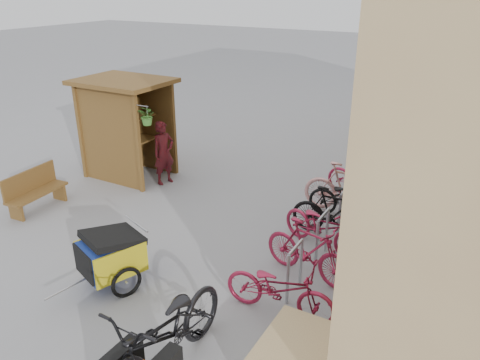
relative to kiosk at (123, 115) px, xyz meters
The scene contains 17 objects.
ground 4.39m from the kiosk, 37.02° to the right, with size 80.00×80.00×0.00m, color gray.
kiosk is the anchor object (origin of this frame).
bike_rack 5.67m from the kiosk, ahead, with size 0.05×5.35×0.86m.
pallet_stack 7.50m from the kiosk, 31.66° to the right, with size 1.00×1.20×0.40m.
bench 2.69m from the kiosk, 99.22° to the right, with size 0.51×1.39×0.87m.
shopping_carts 7.70m from the kiosk, 34.77° to the left, with size 0.57×1.57×1.02m.
child_trailer 4.76m from the kiosk, 50.98° to the right, with size 1.08×1.65×0.96m.
cargo_bike 6.86m from the kiosk, 44.21° to the right, with size 0.82×2.27×1.19m.
person_kiosk 1.38m from the kiosk, ahead, with size 0.56×0.37×1.53m, color maroon.
bike_0 6.43m from the kiosk, 28.28° to the right, with size 0.58×1.67×0.88m, color maroon.
bike_1 6.01m from the kiosk, 19.01° to the right, with size 0.47×1.65×0.99m, color maroon.
bike_2 5.67m from the kiosk, 10.01° to the right, with size 0.60×1.71×0.90m, color maroon.
bike_3 5.63m from the kiosk, ahead, with size 0.46×1.65×0.99m, color black.
bike_4 5.71m from the kiosk, ahead, with size 0.61×1.74×0.91m, color black.
bike_5 5.55m from the kiosk, ahead, with size 0.52×1.83×1.10m, color pink.
bike_6 5.85m from the kiosk, 15.06° to the left, with size 0.62×1.79×0.94m, color maroon.
bike_7 6.11m from the kiosk, 17.84° to the left, with size 0.43×1.53×0.92m, color #B6B6B2.
Camera 1 is at (4.53, -5.65, 4.51)m, focal length 35.00 mm.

